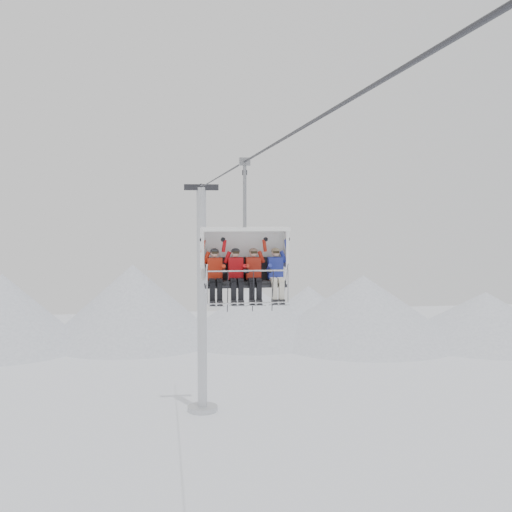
{
  "coord_description": "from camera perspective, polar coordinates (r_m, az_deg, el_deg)",
  "views": [
    {
      "loc": [
        -2.29,
        -15.58,
        11.95
      ],
      "look_at": [
        0.0,
        0.0,
        10.83
      ],
      "focal_mm": 45.0,
      "sensor_mm": 36.0,
      "label": 1
    }
  ],
  "objects": [
    {
      "name": "chairlift_carrier",
      "position": [
        18.06,
        -1.06,
        0.05
      ],
      "size": [
        2.42,
        1.17,
        3.98
      ],
      "color": "black",
      "rests_on": "haul_cable"
    },
    {
      "name": "skier_center_right",
      "position": [
        17.83,
        -0.2,
        -1.51
      ],
      "size": [
        0.42,
        1.69,
        1.65
      ],
      "color": "#B42415",
      "rests_on": "chairlift_carrier"
    },
    {
      "name": "skier_far_right",
      "position": [
        17.93,
        1.79,
        -1.48
      ],
      "size": [
        0.42,
        1.69,
        1.65
      ],
      "color": "#25329E",
      "rests_on": "chairlift_carrier"
    },
    {
      "name": "haul_cable",
      "position": [
        15.81,
        0.0,
        8.97
      ],
      "size": [
        0.06,
        50.0,
        0.06
      ],
      "primitive_type": "cylinder",
      "rotation": [
        1.57,
        0.0,
        0.0
      ],
      "color": "#29292E",
      "rests_on": "lift_tower_left"
    },
    {
      "name": "ridgeline",
      "position": [
        58.35,
        -7.58,
        -4.96
      ],
      "size": [
        72.0,
        21.0,
        7.0
      ],
      "color": "white",
      "rests_on": "ground"
    },
    {
      "name": "skier_center_left",
      "position": [
        17.77,
        -1.8,
        -1.53
      ],
      "size": [
        0.42,
        1.69,
        1.65
      ],
      "color": "red",
      "rests_on": "chairlift_carrier"
    },
    {
      "name": "lift_tower_right",
      "position": [
        38.15,
        -4.82,
        -5.26
      ],
      "size": [
        2.0,
        1.8,
        13.48
      ],
      "color": "#B7BABF",
      "rests_on": "ground"
    },
    {
      "name": "skier_far_left",
      "position": [
        17.71,
        -3.67,
        -1.56
      ],
      "size": [
        0.42,
        1.69,
        1.65
      ],
      "color": "red",
      "rests_on": "chairlift_carrier"
    }
  ]
}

